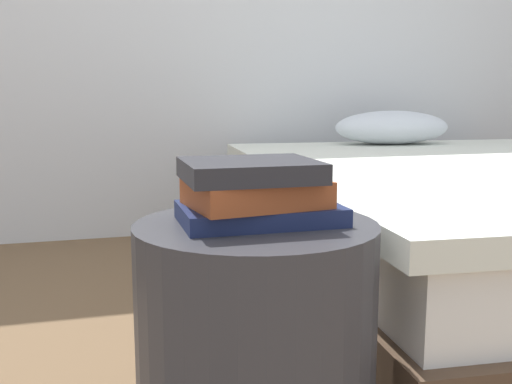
# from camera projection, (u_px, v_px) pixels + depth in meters

# --- Properties ---
(bed) EXTENTS (1.66, 2.10, 0.62)m
(bed) POSITION_uv_depth(u_px,v_px,m) (481.00, 226.00, 2.13)
(bed) COLOR #4C3828
(bed) RESTS_ON ground_plane
(side_table) EXTENTS (0.43, 0.43, 0.47)m
(side_table) POSITION_uv_depth(u_px,v_px,m) (256.00, 350.00, 1.09)
(side_table) COLOR #333338
(side_table) RESTS_ON ground_plane
(book_navy) EXTENTS (0.28, 0.18, 0.03)m
(book_navy) POSITION_uv_depth(u_px,v_px,m) (260.00, 213.00, 1.06)
(book_navy) COLOR #19234C
(book_navy) RESTS_ON side_table
(book_rust) EXTENTS (0.25, 0.20, 0.05)m
(book_rust) POSITION_uv_depth(u_px,v_px,m) (258.00, 193.00, 1.04)
(book_rust) COLOR #994723
(book_rust) RESTS_ON book_navy
(book_charcoal) EXTENTS (0.23, 0.19, 0.03)m
(book_charcoal) POSITION_uv_depth(u_px,v_px,m) (250.00, 170.00, 1.03)
(book_charcoal) COLOR #28282D
(book_charcoal) RESTS_ON book_rust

